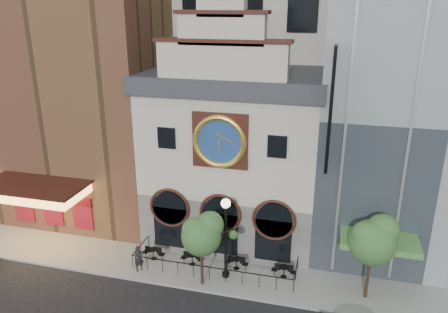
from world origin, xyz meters
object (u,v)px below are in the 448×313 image
at_px(bistro_3, 284,271).
at_px(tree_left, 202,233).
at_px(bistro_1, 192,258).
at_px(bistro_2, 236,263).
at_px(pedestrian, 139,259).
at_px(lamppost, 226,230).
at_px(tree_right, 373,239).
at_px(bistro_0, 154,253).

distance_m(bistro_3, tree_left, 6.04).
distance_m(bistro_1, bistro_2, 2.98).
relative_size(pedestrian, lamppost, 0.32).
distance_m(bistro_1, tree_right, 11.66).
bearing_deg(bistro_2, tree_right, -6.11).
distance_m(bistro_0, pedestrian, 1.58).
bearing_deg(bistro_0, bistro_2, 2.91).
bearing_deg(bistro_2, bistro_0, -177.09).
height_order(bistro_1, bistro_3, same).
bearing_deg(bistro_1, bistro_2, 5.19).
bearing_deg(pedestrian, tree_left, -49.58).
height_order(bistro_3, tree_right, tree_right).
relative_size(bistro_2, tree_left, 0.32).
relative_size(bistro_0, bistro_1, 1.00).
height_order(tree_left, tree_right, tree_right).
xyz_separation_m(bistro_0, pedestrian, (-0.37, -1.48, 0.42)).
relative_size(bistro_1, tree_left, 0.32).
height_order(bistro_3, lamppost, lamppost).
bearing_deg(bistro_1, bistro_0, -179.54).
xyz_separation_m(pedestrian, tree_right, (14.26, 0.90, 3.04)).
height_order(bistro_0, tree_right, tree_right).
distance_m(lamppost, tree_right, 8.65).
xyz_separation_m(lamppost, tree_right, (8.63, 0.13, 0.54)).
xyz_separation_m(pedestrian, tree_left, (4.45, -0.32, 2.69)).
relative_size(bistro_2, bistro_3, 1.00).
xyz_separation_m(bistro_2, lamppost, (-0.47, -1.00, 2.91)).
height_order(pedestrian, lamppost, lamppost).
relative_size(pedestrian, tree_left, 0.36).
bearing_deg(tree_left, pedestrian, 175.88).
distance_m(pedestrian, tree_left, 5.21).
bearing_deg(tree_left, bistro_0, 156.21).
bearing_deg(pedestrian, bistro_2, -29.26).
xyz_separation_m(bistro_3, lamppost, (-3.61, -0.86, 2.91)).
xyz_separation_m(bistro_0, bistro_3, (8.88, 0.16, 0.00)).
xyz_separation_m(bistro_3, pedestrian, (-9.24, -1.64, 0.42)).
bearing_deg(bistro_2, bistro_3, -2.48).
distance_m(bistro_3, tree_right, 6.14).
relative_size(bistro_3, tree_right, 0.30).
bearing_deg(tree_right, lamppost, -179.16).
bearing_deg(bistro_3, bistro_2, 177.52).
height_order(bistro_1, bistro_2, same).
height_order(bistro_1, tree_right, tree_right).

